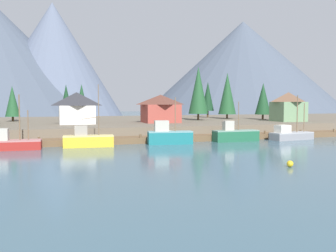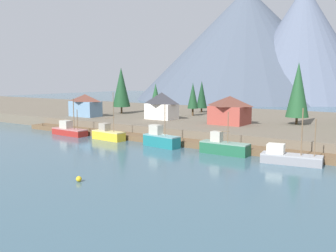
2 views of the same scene
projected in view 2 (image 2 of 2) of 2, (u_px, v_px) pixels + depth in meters
ground_plane at (214, 134)px, 87.06m from camera, size 400.00×400.00×1.00m
dock at (171, 141)px, 72.22m from camera, size 80.00×4.00×1.60m
shoreline_bank at (236, 122)px, 96.64m from camera, size 400.00×56.00×2.50m
mountain_west_peak at (246, 44)px, 220.31m from camera, size 127.63×127.63×63.56m
mountain_central_peak at (303, 44)px, 194.57m from camera, size 72.24×72.24×59.47m
fishing_boat_red at (69, 130)px, 82.81m from camera, size 9.24×3.21×8.05m
fishing_boat_yellow at (108, 134)px, 76.44m from camera, size 7.78×2.97×9.68m
fishing_boat_teal at (161, 139)px, 68.85m from camera, size 7.59×3.31×7.77m
fishing_boat_green at (224, 147)px, 62.19m from camera, size 8.20×2.43×7.04m
fishing_boat_grey at (289, 157)px, 55.34m from camera, size 8.88×4.02×8.20m
house_white at (162, 105)px, 91.38m from camera, size 7.29×5.05×6.48m
house_blue at (85, 105)px, 97.71m from camera, size 8.26×4.69×5.75m
house_red at (230, 110)px, 81.54m from camera, size 7.90×6.69×6.09m
conifer_mid_left at (156, 96)px, 111.58m from camera, size 3.32×3.32×8.27m
conifer_mid_right at (298, 90)px, 80.44m from camera, size 4.84×4.84×13.28m
conifer_back_right at (121, 87)px, 105.25m from camera, size 4.93×4.93×12.79m
conifer_centre at (202, 95)px, 109.29m from camera, size 3.15×3.15×9.04m
conifer_far_left at (193, 96)px, 99.33m from camera, size 2.83×2.83×8.69m
channel_buoy at (79, 179)px, 45.79m from camera, size 0.70×0.70×0.70m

